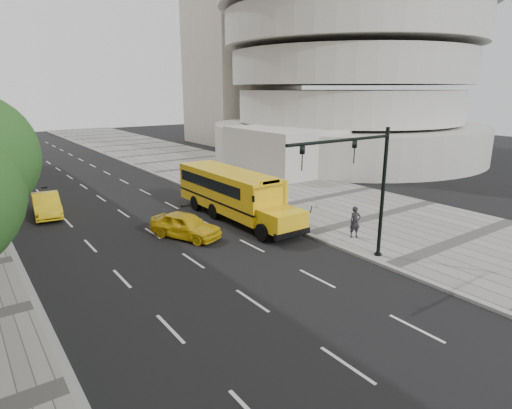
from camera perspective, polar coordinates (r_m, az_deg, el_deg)
ground at (r=25.85m, az=-11.57°, el=-3.36°), size 140.00×140.00×0.00m
sidewalk_museum at (r=32.34m, az=8.13°, el=0.70°), size 12.00×140.00×0.15m
curb_museum at (r=28.64m, az=-0.60°, el=-1.05°), size 0.30×140.00×0.15m
curb_far at (r=23.97m, az=-29.35°, el=-6.39°), size 0.30×140.00×0.15m
guggenheim at (r=56.96m, az=8.51°, el=20.60°), size 33.20×42.20×35.00m
school_bus at (r=27.50m, az=-3.32°, el=1.88°), size 2.96×11.56×3.19m
taxi_near at (r=24.20m, az=-9.39°, el=-2.75°), size 3.29×4.54×1.44m
taxi_far at (r=31.10m, az=-26.15°, el=-0.04°), size 2.04×4.67×1.49m
pedestrian at (r=24.06m, az=13.07°, el=-2.29°), size 0.74×0.61×1.75m
traffic_signal at (r=19.91m, az=14.21°, el=3.14°), size 6.18×0.36×6.40m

